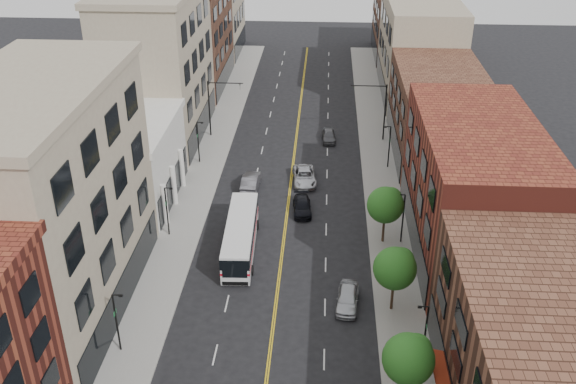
% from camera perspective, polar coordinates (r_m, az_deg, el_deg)
% --- Properties ---
extents(sidewalk_left, '(4.00, 110.00, 0.15)m').
position_cam_1_polar(sidewalk_left, '(71.65, -7.79, 0.88)').
color(sidewalk_left, gray).
rests_on(sidewalk_left, ground).
extents(sidewalk_right, '(4.00, 110.00, 0.15)m').
position_cam_1_polar(sidewalk_right, '(70.66, 8.34, 0.42)').
color(sidewalk_right, gray).
rests_on(sidewalk_right, ground).
extents(bldg_l_tanoffice, '(10.00, 22.00, 18.00)m').
position_cam_1_polar(bldg_l_tanoffice, '(51.09, -20.67, -1.44)').
color(bldg_l_tanoffice, gray).
rests_on(bldg_l_tanoffice, ground).
extents(bldg_l_white, '(10.00, 14.00, 8.00)m').
position_cam_1_polar(bldg_l_white, '(68.17, -14.40, 2.40)').
color(bldg_l_white, silver).
rests_on(bldg_l_white, ground).
extents(bldg_l_far_a, '(10.00, 20.00, 18.00)m').
position_cam_1_polar(bldg_l_far_a, '(81.57, -11.46, 10.82)').
color(bldg_l_far_a, gray).
rests_on(bldg_l_far_a, ground).
extents(bldg_l_far_b, '(10.00, 20.00, 15.00)m').
position_cam_1_polar(bldg_l_far_b, '(100.69, -8.64, 13.48)').
color(bldg_l_far_b, '#573123').
rests_on(bldg_l_far_b, ground).
extents(bldg_r_mid, '(10.00, 22.00, 12.00)m').
position_cam_1_polar(bldg_r_mid, '(59.42, 16.20, 0.31)').
color(bldg_r_mid, maroon).
rests_on(bldg_r_mid, ground).
extents(bldg_r_far_a, '(10.00, 20.00, 10.00)m').
position_cam_1_polar(bldg_r_far_a, '(78.61, 13.22, 6.86)').
color(bldg_r_far_a, '#573123').
rests_on(bldg_r_far_a, ground).
extents(bldg_r_far_b, '(10.00, 22.00, 14.00)m').
position_cam_1_polar(bldg_r_far_b, '(97.72, 11.56, 12.48)').
color(bldg_r_far_b, gray).
rests_on(bldg_r_far_b, ground).
extents(bldg_r_far_c, '(10.00, 18.00, 11.00)m').
position_cam_1_polar(bldg_r_far_c, '(117.30, 10.31, 14.45)').
color(bldg_r_far_c, '#573123').
rests_on(bldg_r_far_c, ground).
extents(tree_r_1, '(3.40, 3.40, 5.59)m').
position_cam_1_polar(tree_r_1, '(42.90, 10.77, -14.25)').
color(tree_r_1, black).
rests_on(tree_r_1, sidewalk_right).
extents(tree_r_2, '(3.40, 3.40, 5.59)m').
position_cam_1_polar(tree_r_2, '(50.67, 9.58, -6.59)').
color(tree_r_2, black).
rests_on(tree_r_2, sidewalk_right).
extents(tree_r_3, '(3.40, 3.40, 5.59)m').
position_cam_1_polar(tree_r_3, '(59.11, 8.74, -1.04)').
color(tree_r_3, black).
rests_on(tree_r_3, sidewalk_right).
extents(lamp_l_1, '(0.81, 0.55, 5.05)m').
position_cam_1_polar(lamp_l_1, '(48.42, -14.98, -10.87)').
color(lamp_l_1, black).
rests_on(lamp_l_1, sidewalk_left).
extents(lamp_l_2, '(0.81, 0.55, 5.05)m').
position_cam_1_polar(lamp_l_2, '(61.07, -10.69, -1.45)').
color(lamp_l_2, black).
rests_on(lamp_l_2, sidewalk_left).
extents(lamp_l_3, '(0.81, 0.55, 5.05)m').
position_cam_1_polar(lamp_l_3, '(75.01, -7.96, 4.62)').
color(lamp_l_3, black).
rests_on(lamp_l_3, sidewalk_left).
extents(lamp_r_1, '(0.81, 0.55, 5.05)m').
position_cam_1_polar(lamp_r_1, '(46.81, 12.06, -12.04)').
color(lamp_r_1, black).
rests_on(lamp_r_1, sidewalk_right).
extents(lamp_r_2, '(0.81, 0.55, 5.05)m').
position_cam_1_polar(lamp_r_2, '(59.80, 10.15, -2.08)').
color(lamp_r_2, black).
rests_on(lamp_r_2, sidewalk_right).
extents(lamp_r_3, '(0.81, 0.55, 5.05)m').
position_cam_1_polar(lamp_r_3, '(73.98, 8.97, 4.19)').
color(lamp_r_3, black).
rests_on(lamp_r_3, sidewalk_right).
extents(signal_mast_left, '(4.49, 0.18, 7.20)m').
position_cam_1_polar(signal_mast_left, '(81.55, -6.54, 7.96)').
color(signal_mast_left, black).
rests_on(signal_mast_left, sidewalk_left).
extents(signal_mast_right, '(4.49, 0.18, 7.20)m').
position_cam_1_polar(signal_mast_right, '(80.66, 8.13, 7.62)').
color(signal_mast_right, black).
rests_on(signal_mast_right, sidewalk_right).
extents(city_bus, '(3.11, 11.56, 2.95)m').
position_cam_1_polar(city_bus, '(58.62, -4.24, -3.78)').
color(city_bus, silver).
rests_on(city_bus, ground).
extents(car_parked_far, '(2.16, 4.53, 1.50)m').
position_cam_1_polar(car_parked_far, '(52.60, 5.32, -9.36)').
color(car_parked_far, '#B7BABF').
rests_on(car_parked_far, ground).
extents(car_lane_behind, '(1.84, 4.93, 1.61)m').
position_cam_1_polar(car_lane_behind, '(69.66, -3.33, 0.94)').
color(car_lane_behind, '#4E4D52').
rests_on(car_lane_behind, ground).
extents(car_lane_a, '(2.20, 4.58, 1.29)m').
position_cam_1_polar(car_lane_a, '(65.08, 1.26, -1.28)').
color(car_lane_a, black).
rests_on(car_lane_a, ground).
extents(car_lane_b, '(2.98, 5.50, 1.47)m').
position_cam_1_polar(car_lane_b, '(70.83, 1.47, 1.41)').
color(car_lane_b, silver).
rests_on(car_lane_b, ground).
extents(car_lane_c, '(1.85, 4.14, 1.38)m').
position_cam_1_polar(car_lane_c, '(81.33, 3.64, 5.03)').
color(car_lane_c, '#4E4F53').
rests_on(car_lane_c, ground).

